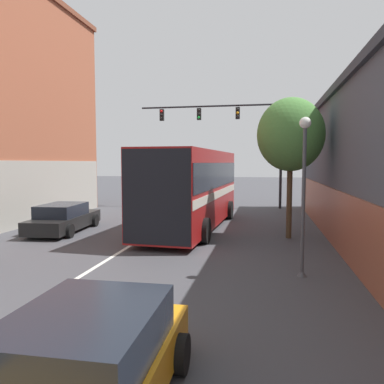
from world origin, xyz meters
TOP-DOWN VIEW (x-y plane):
  - lane_center_line at (0.00, 14.61)m, footprint 0.14×41.23m
  - bus at (1.56, 16.57)m, footprint 3.24×10.47m
  - hatchback_foreground at (2.81, 3.23)m, footprint 2.16×4.28m
  - parked_car_left_mid at (-3.96, 14.57)m, footprint 2.25×4.68m
  - traffic_signal_gantry at (2.74, 25.21)m, footprint 9.82×0.36m
  - street_lamp at (5.94, 9.71)m, footprint 0.31×0.31m
  - street_tree_near at (5.90, 15.05)m, footprint 2.70×2.43m

SIDE VIEW (x-z plane):
  - lane_center_line at x=0.00m, z-range 0.00..0.01m
  - parked_car_left_mid at x=-3.96m, z-range -0.03..1.23m
  - hatchback_foreground at x=2.81m, z-range -0.04..1.28m
  - bus at x=1.56m, z-range 0.22..3.86m
  - street_lamp at x=5.94m, z-range 0.31..4.62m
  - street_tree_near at x=5.90m, z-range 1.36..7.08m
  - traffic_signal_gantry at x=2.74m, z-range 1.82..9.10m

